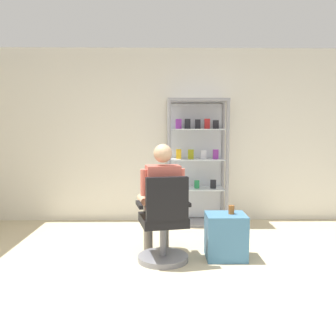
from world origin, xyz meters
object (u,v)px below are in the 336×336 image
at_px(office_chair, 164,227).
at_px(seated_shopkeeper, 161,195).
at_px(storage_crate, 226,236).
at_px(tea_glass, 231,210).
at_px(display_cabinet_main, 197,161).

height_order(office_chair, seated_shopkeeper, seated_shopkeeper).
distance_m(storage_crate, tea_glass, 0.31).
relative_size(office_chair, storage_crate, 1.90).
distance_m(display_cabinet_main, seated_shopkeeper, 1.64).
relative_size(display_cabinet_main, storage_crate, 3.76).
relative_size(display_cabinet_main, tea_glass, 19.38).
bearing_deg(office_chair, storage_crate, 10.16).
xyz_separation_m(display_cabinet_main, storage_crate, (0.19, -1.56, -0.72)).
distance_m(seated_shopkeeper, tea_glass, 0.80).
distance_m(display_cabinet_main, storage_crate, 1.72).
distance_m(display_cabinet_main, office_chair, 1.85).
xyz_separation_m(office_chair, seated_shopkeeper, (-0.03, 0.16, 0.32)).
height_order(display_cabinet_main, seated_shopkeeper, display_cabinet_main).
bearing_deg(tea_glass, office_chair, -170.12).
relative_size(office_chair, tea_glass, 9.79).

